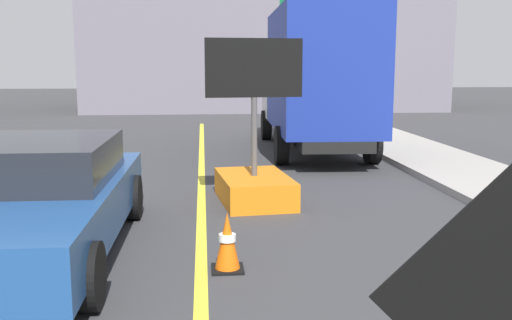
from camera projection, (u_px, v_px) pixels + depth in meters
arrow_board_trailer at (254, 174)px, 9.73m from camera, size 1.60×1.91×2.70m
box_truck at (315, 79)px, 15.07m from camera, size 2.58×7.24×3.59m
pickup_car at (37, 198)px, 6.96m from camera, size 2.10×5.00×1.38m
highway_guide_sign at (332, 33)px, 21.09m from camera, size 2.78×0.36×5.00m
far_building_block at (260, 14)px, 31.47m from camera, size 17.69×9.82×9.98m
traffic_cone_mid_lane at (227, 242)px, 6.48m from camera, size 0.36×0.36×0.66m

